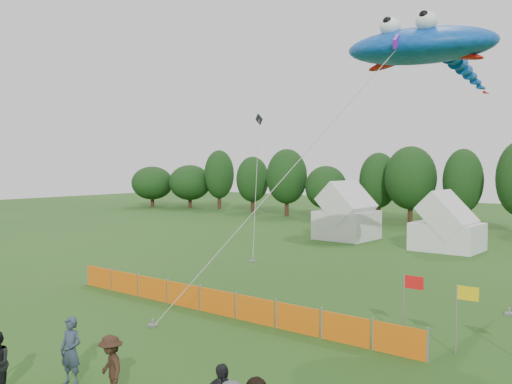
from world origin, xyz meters
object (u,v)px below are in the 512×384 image
Objects in this scene: tent_left at (347,216)px; barrier_fence at (217,302)px; spectator_c at (111,368)px; stingray_kite at (426,48)px; tent_right at (447,228)px; spectator_a at (71,351)px.

tent_left reaches higher than barrier_fence.
stingray_kite is (2.22, 14.85, 10.25)m from spectator_c.
spectator_c is 0.10× the size of stingray_kite.
spectator_c is (2.58, -30.64, -0.74)m from tent_right.
stingray_kite is at bearing 60.75° from spectator_a.
spectator_a is at bearing -73.45° from tent_left.
spectator_c is (1.80, 0.01, -0.08)m from spectator_a.
spectator_a is (9.34, -31.44, -0.94)m from tent_left.
tent_left is 33.37m from spectator_c.
tent_right reaches higher than spectator_a.
tent_left is 32.82m from spectator_a.
tent_left is at bearing 174.64° from tent_right.
barrier_fence is (7.47, -23.45, -1.39)m from tent_left.
barrier_fence is 13.95m from stingray_kite.
tent_left reaches higher than tent_right.
tent_right reaches higher than spectator_c.
tent_right is at bearing 77.33° from spectator_a.
spectator_c is at bearing -98.49° from stingray_kite.
tent_left is 0.94× the size of tent_right.
barrier_fence is (-1.09, -22.65, -1.12)m from tent_right.
tent_right is at bearing 106.90° from stingray_kite.
tent_left reaches higher than spectator_a.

